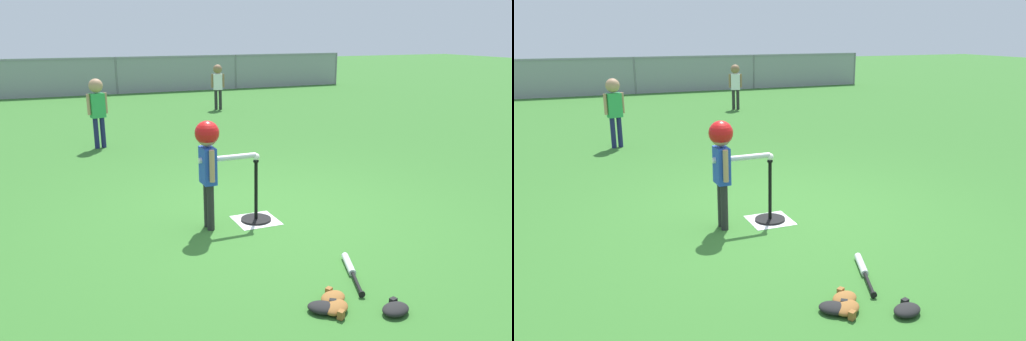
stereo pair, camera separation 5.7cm
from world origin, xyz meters
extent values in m
plane|color=#336B28|center=(0.00, 0.00, 0.00)|extent=(60.00, 60.00, 0.00)
cube|color=white|center=(-0.22, -0.10, 0.00)|extent=(0.44, 0.44, 0.01)
cylinder|color=black|center=(-0.22, -0.10, 0.01)|extent=(0.32, 0.32, 0.03)
cylinder|color=black|center=(-0.22, -0.10, 0.34)|extent=(0.04, 0.04, 0.63)
cylinder|color=black|center=(-0.22, -0.10, 0.65)|extent=(0.06, 0.06, 0.02)
sphere|color=white|center=(-0.22, -0.10, 0.70)|extent=(0.07, 0.07, 0.07)
cylinder|color=#262626|center=(-0.74, -0.05, 0.24)|extent=(0.07, 0.07, 0.47)
cylinder|color=#262626|center=(-0.74, -0.16, 0.24)|extent=(0.07, 0.07, 0.47)
cube|color=#2347B7|center=(-0.74, -0.11, 0.66)|extent=(0.13, 0.21, 0.37)
cylinder|color=tan|center=(-0.74, 0.03, 0.68)|extent=(0.05, 0.05, 0.32)
cylinder|color=tan|center=(-0.74, -0.24, 0.68)|extent=(0.05, 0.05, 0.32)
sphere|color=tan|center=(-0.74, -0.11, 0.96)|extent=(0.21, 0.21, 0.21)
sphere|color=red|center=(-0.74, -0.11, 0.98)|extent=(0.24, 0.24, 0.24)
cylinder|color=silver|center=(-0.53, -0.10, 0.72)|extent=(0.60, 0.06, 0.06)
cylinder|color=#262626|center=(1.96, 7.42, 0.25)|extent=(0.08, 0.08, 0.50)
cylinder|color=#262626|center=(1.85, 7.45, 0.25)|extent=(0.08, 0.08, 0.50)
cube|color=white|center=(1.90, 7.44, 0.70)|extent=(0.25, 0.19, 0.39)
cylinder|color=#8C6647|center=(2.04, 7.40, 0.72)|extent=(0.06, 0.06, 0.33)
cylinder|color=#8C6647|center=(1.77, 7.48, 0.72)|extent=(0.06, 0.06, 0.33)
sphere|color=#8C6647|center=(1.90, 7.44, 1.01)|extent=(0.22, 0.22, 0.22)
cylinder|color=#191E4C|center=(-1.29, 4.11, 0.26)|extent=(0.08, 0.08, 0.52)
cylinder|color=#191E4C|center=(-1.41, 4.08, 0.26)|extent=(0.08, 0.08, 0.52)
cube|color=green|center=(-1.35, 4.09, 0.73)|extent=(0.26, 0.20, 0.41)
cylinder|color=tan|center=(-1.21, 4.13, 0.76)|extent=(0.06, 0.06, 0.35)
cylinder|color=tan|center=(-1.49, 4.06, 0.76)|extent=(0.06, 0.06, 0.35)
sphere|color=tan|center=(-1.35, 4.09, 1.06)|extent=(0.23, 0.23, 0.23)
cylinder|color=silver|center=(0.08, -1.41, 0.03)|extent=(0.18, 0.34, 0.06)
cylinder|color=black|center=(-0.05, -1.73, 0.03)|extent=(0.15, 0.32, 0.03)
cylinder|color=black|center=(-0.11, -1.88, 0.03)|extent=(0.05, 0.03, 0.05)
ellipsoid|color=black|center=(-0.48, -1.94, 0.04)|extent=(0.27, 0.26, 0.07)
cube|color=black|center=(-0.38, -1.92, 0.04)|extent=(0.06, 0.06, 0.06)
ellipsoid|color=brown|center=(-0.39, -1.98, 0.04)|extent=(0.27, 0.25, 0.07)
cube|color=brown|center=(-0.41, -2.07, 0.04)|extent=(0.06, 0.06, 0.06)
ellipsoid|color=brown|center=(-0.34, -1.86, 0.04)|extent=(0.27, 0.25, 0.07)
cube|color=brown|center=(-0.32, -1.76, 0.04)|extent=(0.06, 0.06, 0.06)
ellipsoid|color=black|center=(-0.01, -2.16, 0.04)|extent=(0.25, 0.21, 0.07)
cube|color=black|center=(0.03, -2.08, 0.04)|extent=(0.06, 0.05, 0.06)
cylinder|color=slate|center=(0.00, 11.75, 0.57)|extent=(0.06, 0.06, 1.15)
cylinder|color=slate|center=(4.00, 11.75, 0.57)|extent=(0.06, 0.06, 1.15)
cylinder|color=slate|center=(8.00, 11.75, 0.57)|extent=(0.06, 0.06, 1.15)
cube|color=gray|center=(0.00, 11.75, 1.09)|extent=(16.00, 0.03, 0.03)
cube|color=gray|center=(0.00, 11.75, 0.57)|extent=(16.00, 0.01, 1.15)
camera|label=1|loc=(-2.16, -4.70, 1.94)|focal=35.34mm
camera|label=2|loc=(-2.10, -4.72, 1.94)|focal=35.34mm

